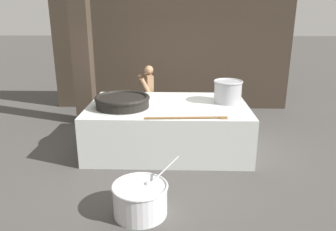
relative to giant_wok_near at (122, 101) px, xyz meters
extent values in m
plane|color=#474442|center=(0.84, 0.20, -1.02)|extent=(60.00, 60.00, 0.00)
cube|color=#382D23|center=(0.84, 3.14, 0.77)|extent=(6.40, 0.24, 3.57)
cube|color=#382D23|center=(-1.19, 1.75, 0.77)|extent=(0.41, 0.41, 3.57)
cube|color=silver|center=(0.84, 0.20, -0.57)|extent=(3.04, 1.95, 0.90)
cylinder|color=black|center=(0.00, 0.00, -0.03)|extent=(0.99, 0.99, 0.18)
torus|color=black|center=(0.00, 0.00, 0.06)|extent=(1.03, 1.03, 0.08)
cylinder|color=#9E9EA3|center=(2.00, 0.37, 0.09)|extent=(0.53, 0.53, 0.42)
torus|color=#9E9EA3|center=(2.00, 0.37, 0.30)|extent=(0.56, 0.56, 0.04)
cylinder|color=brown|center=(1.17, -0.67, -0.10)|extent=(1.39, 0.13, 0.04)
cube|color=brown|center=(1.80, -0.63, -0.11)|extent=(0.13, 0.11, 0.02)
cylinder|color=#8C6647|center=(0.40, 1.37, -0.66)|extent=(0.11, 0.11, 0.71)
cylinder|color=#8C6647|center=(0.36, 1.52, -0.66)|extent=(0.11, 0.11, 0.71)
cube|color=#722D4C|center=(0.38, 1.44, -0.52)|extent=(0.22, 0.25, 0.47)
cube|color=#8C6647|center=(0.38, 1.44, -0.04)|extent=(0.24, 0.46, 0.53)
cylinder|color=#8C6647|center=(0.34, 1.21, -0.05)|extent=(0.30, 0.16, 0.49)
cylinder|color=#8C6647|center=(0.24, 1.63, -0.05)|extent=(0.30, 0.16, 0.49)
sphere|color=#8C6647|center=(0.38, 1.44, 0.33)|extent=(0.20, 0.20, 0.20)
cylinder|color=silver|center=(0.54, -2.04, -0.81)|extent=(0.72, 0.72, 0.42)
torus|color=silver|center=(0.54, -2.04, -0.61)|extent=(0.76, 0.76, 0.04)
cylinder|color=#6B9347|center=(0.54, -2.04, -0.72)|extent=(0.63, 0.63, 0.10)
sphere|color=silver|center=(0.65, -1.98, -0.64)|extent=(0.13, 0.13, 0.13)
cylinder|color=silver|center=(0.85, -1.86, -0.47)|extent=(0.43, 0.27, 0.35)
camera|label=1|loc=(1.02, -5.86, 1.61)|focal=35.00mm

